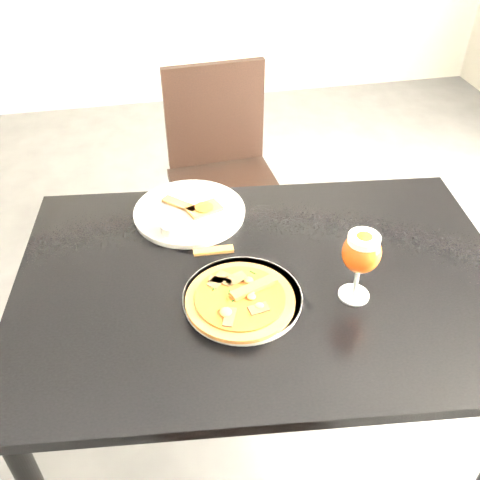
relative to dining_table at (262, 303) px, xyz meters
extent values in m
cube|color=black|center=(0.00, 0.00, 0.08)|extent=(1.28, 0.93, 0.03)
cylinder|color=black|center=(-0.50, 0.40, -0.30)|extent=(0.05, 0.05, 0.72)
cylinder|color=black|center=(0.57, 0.28, -0.30)|extent=(0.05, 0.05, 0.72)
cube|color=black|center=(0.06, 0.82, -0.21)|extent=(0.44, 0.44, 0.04)
cylinder|color=black|center=(-0.10, 0.64, -0.45)|extent=(0.04, 0.04, 0.43)
cylinder|color=black|center=(0.24, 0.67, -0.45)|extent=(0.04, 0.04, 0.43)
cylinder|color=black|center=(-0.12, 0.98, -0.45)|extent=(0.04, 0.04, 0.43)
cylinder|color=black|center=(0.21, 1.00, -0.45)|extent=(0.04, 0.04, 0.43)
cube|color=black|center=(0.04, 1.01, 0.03)|extent=(0.40, 0.06, 0.42)
cylinder|color=silver|center=(-0.07, -0.07, 0.10)|extent=(0.30, 0.30, 0.01)
cylinder|color=brown|center=(-0.07, -0.09, 0.11)|extent=(0.25, 0.25, 0.01)
cylinder|color=red|center=(-0.07, -0.09, 0.12)|extent=(0.20, 0.20, 0.01)
cube|color=#4D3721|center=(-0.05, -0.09, 0.12)|extent=(0.05, 0.02, 0.00)
cube|color=#4D3721|center=(-0.06, -0.04, 0.12)|extent=(0.04, 0.06, 0.00)
cube|color=#4D3721|center=(-0.12, -0.05, 0.12)|extent=(0.06, 0.05, 0.00)
cube|color=#4D3721|center=(-0.10, -0.10, 0.12)|extent=(0.06, 0.05, 0.00)
cube|color=#4D3721|center=(-0.06, -0.13, 0.12)|extent=(0.04, 0.06, 0.00)
ellipsoid|color=gold|center=(-0.06, -0.08, 0.12)|extent=(0.02, 0.02, 0.01)
ellipsoid|color=gold|center=(-0.09, -0.02, 0.12)|extent=(0.02, 0.02, 0.01)
ellipsoid|color=gold|center=(-0.09, -0.08, 0.12)|extent=(0.02, 0.02, 0.01)
ellipsoid|color=gold|center=(-0.10, -0.14, 0.12)|extent=(0.02, 0.02, 0.01)
ellipsoid|color=gold|center=(-0.06, -0.10, 0.12)|extent=(0.02, 0.02, 0.01)
cube|color=#0C4410|center=(-0.07, -0.07, 0.12)|extent=(0.01, 0.02, 0.00)
cube|color=#0C4410|center=(-0.08, -0.05, 0.12)|extent=(0.01, 0.02, 0.00)
cube|color=#0C4410|center=(-0.12, -0.04, 0.12)|extent=(0.01, 0.01, 0.00)
cube|color=#0C4410|center=(-0.10, -0.08, 0.12)|extent=(0.02, 0.01, 0.00)
cube|color=#0C4410|center=(-0.12, -0.10, 0.12)|extent=(0.02, 0.01, 0.00)
cube|color=#0C4410|center=(-0.08, -0.10, 0.12)|extent=(0.01, 0.01, 0.00)
cube|color=#0C4410|center=(-0.08, -0.13, 0.12)|extent=(0.00, 0.02, 0.00)
cube|color=#0C4410|center=(-0.04, -0.14, 0.12)|extent=(0.01, 0.02, 0.00)
cube|color=#0C4410|center=(-0.05, -0.10, 0.12)|extent=(0.02, 0.01, 0.00)
cube|color=#0C4410|center=(-0.02, -0.08, 0.12)|extent=(0.02, 0.00, 0.00)
cube|color=#0C4410|center=(-0.06, -0.08, 0.12)|extent=(0.01, 0.01, 0.00)
cube|color=brown|center=(-0.04, -0.07, 0.13)|extent=(0.12, 0.06, 0.01)
cylinder|color=silver|center=(-0.14, 0.29, 0.10)|extent=(0.40, 0.40, 0.02)
cube|color=brown|center=(-0.17, 0.31, 0.11)|extent=(0.10, 0.10, 0.01)
cube|color=brown|center=(-0.10, 0.28, 0.11)|extent=(0.10, 0.08, 0.01)
cylinder|color=red|center=(-0.10, 0.28, 0.12)|extent=(0.05, 0.05, 0.00)
cube|color=brown|center=(-0.10, 0.12, 0.09)|extent=(0.10, 0.03, 0.01)
cylinder|color=silver|center=(-0.20, 0.20, 0.11)|extent=(0.06, 0.06, 0.04)
cylinder|color=gold|center=(-0.20, 0.20, 0.12)|extent=(0.05, 0.05, 0.01)
cylinder|color=silver|center=(0.19, -0.10, 0.09)|extent=(0.07, 0.07, 0.01)
cylinder|color=silver|center=(0.19, -0.10, 0.13)|extent=(0.01, 0.01, 0.08)
ellipsoid|color=#AD4010|center=(0.19, -0.10, 0.22)|extent=(0.09, 0.09, 0.10)
cylinder|color=white|center=(0.19, -0.10, 0.26)|extent=(0.07, 0.07, 0.02)
camera|label=1|loc=(-0.24, -0.92, 0.98)|focal=40.00mm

